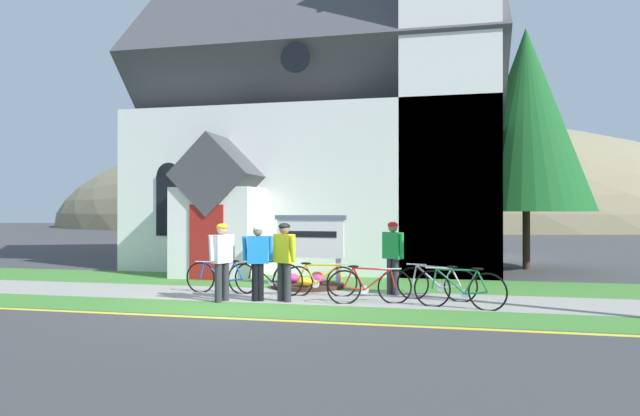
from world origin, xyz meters
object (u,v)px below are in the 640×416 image
at_px(bicycle_yellow, 369,286).
at_px(bicycle_black, 268,278).
at_px(bicycle_red, 437,283).
at_px(cyclist_in_white_jersey, 258,257).
at_px(cyclist_in_orange_jersey, 222,256).
at_px(cyclist_in_red_jersey, 284,256).
at_px(bicycle_orange, 320,280).
at_px(bicycle_blue, 460,289).
at_px(cyclist_in_green_jersey, 393,252).
at_px(bicycle_silver, 222,277).
at_px(roadside_conifer, 526,119).
at_px(church_sign, 310,239).

relative_size(bicycle_yellow, bicycle_black, 1.00).
height_order(bicycle_yellow, bicycle_red, bicycle_yellow).
bearing_deg(cyclist_in_white_jersey, bicycle_black, 94.23).
xyz_separation_m(cyclist_in_orange_jersey, cyclist_in_white_jersey, (0.72, 0.21, -0.03)).
distance_m(cyclist_in_red_jersey, cyclist_in_white_jersey, 0.57).
bearing_deg(bicycle_orange, bicycle_blue, -17.94).
height_order(bicycle_black, bicycle_orange, bicycle_black).
bearing_deg(cyclist_in_green_jersey, bicycle_blue, -46.74).
relative_size(bicycle_black, bicycle_blue, 0.96).
bearing_deg(cyclist_in_white_jersey, bicycle_silver, 142.07).
bearing_deg(roadside_conifer, bicycle_silver, -136.22).
height_order(bicycle_silver, bicycle_red, bicycle_silver).
distance_m(bicycle_red, roadside_conifer, 9.13).
relative_size(cyclist_in_white_jersey, cyclist_in_green_jersey, 0.97).
xyz_separation_m(bicycle_blue, roadside_conifer, (2.32, 8.32, 4.57)).
distance_m(bicycle_black, cyclist_in_green_jersey, 2.90).
relative_size(bicycle_orange, roadside_conifer, 0.21).
bearing_deg(bicycle_orange, roadside_conifer, 53.88).
height_order(bicycle_orange, bicycle_red, bicycle_red).
relative_size(church_sign, bicycle_silver, 1.06).
height_order(bicycle_yellow, bicycle_silver, bicycle_yellow).
bearing_deg(church_sign, bicycle_blue, -36.23).
bearing_deg(roadside_conifer, bicycle_black, -131.71).
relative_size(bicycle_silver, cyclist_in_white_jersey, 1.11).
xyz_separation_m(bicycle_blue, cyclist_in_orange_jersey, (-4.88, -0.20, 0.58)).
height_order(bicycle_black, bicycle_red, bicycle_black).
bearing_deg(roadside_conifer, bicycle_red, -110.65).
bearing_deg(bicycle_silver, cyclist_in_green_jersey, 8.44).
bearing_deg(cyclist_in_orange_jersey, cyclist_in_white_jersey, 16.16).
bearing_deg(bicycle_red, bicycle_blue, -63.97).
distance_m(bicycle_silver, bicycle_red, 4.91).
bearing_deg(cyclist_in_white_jersey, bicycle_yellow, 4.63).
xyz_separation_m(bicycle_orange, cyclist_in_green_jersey, (1.59, 0.55, 0.62)).
xyz_separation_m(church_sign, bicycle_yellow, (1.85, -2.48, -0.82)).
height_order(bicycle_black, cyclist_in_red_jersey, cyclist_in_red_jersey).
distance_m(bicycle_red, cyclist_in_red_jersey, 3.31).
relative_size(bicycle_silver, cyclist_in_green_jersey, 1.08).
xyz_separation_m(bicycle_yellow, cyclist_in_green_jersey, (0.37, 1.33, 0.61)).
height_order(bicycle_red, cyclist_in_green_jersey, cyclist_in_green_jersey).
height_order(bicycle_silver, cyclist_in_red_jersey, cyclist_in_red_jersey).
height_order(cyclist_in_red_jersey, roadside_conifer, roadside_conifer).
bearing_deg(cyclist_in_orange_jersey, bicycle_silver, 112.83).
bearing_deg(bicycle_yellow, roadside_conifer, 63.02).
height_order(bicycle_yellow, cyclist_in_green_jersey, cyclist_in_green_jersey).
bearing_deg(church_sign, bicycle_orange, -69.74).
distance_m(church_sign, bicycle_red, 3.74).
distance_m(bicycle_yellow, roadside_conifer, 10.20).
height_order(bicycle_silver, cyclist_in_white_jersey, cyclist_in_white_jersey).
xyz_separation_m(cyclist_in_orange_jersey, cyclist_in_green_jersey, (3.44, 1.73, 0.02)).
relative_size(cyclist_in_red_jersey, cyclist_in_green_jersey, 1.00).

